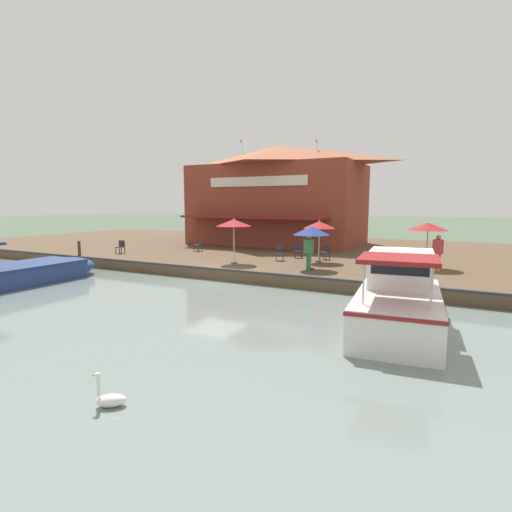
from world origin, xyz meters
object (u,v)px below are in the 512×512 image
Objects in this scene: motorboat_fourth_along at (399,299)px; cafe_chair_beside_entrance at (325,251)px; cafe_chair_facing_river at (298,250)px; swan at (110,399)px; motorboat_outer_channel at (22,273)px; patio_umbrella_by_entrance at (319,225)px; waterfront_restaurant at (277,194)px; patio_umbrella_mid_patio_left at (311,231)px; cafe_chair_far_corner_seat at (121,246)px; patio_umbrella_back_row at (428,227)px; person_near_entrance at (309,248)px; person_at_quay_edge at (438,248)px; mooring_post at (79,249)px; tree_downstream_bank at (221,199)px; patio_umbrella_near_quay_edge at (234,223)px; cafe_chair_mid_patio at (379,255)px; cafe_chair_back_row_seat at (280,252)px; tree_upstream_bank at (253,190)px; cafe_chair_under_first_umbrella at (199,244)px.

cafe_chair_beside_entrance is at bearing -150.82° from motorboat_fourth_along.
swan is (17.49, 3.04, -0.85)m from cafe_chair_facing_river.
patio_umbrella_by_entrance is at bearing 130.85° from motorboat_outer_channel.
patio_umbrella_mid_patio_left is (11.19, 6.89, -2.07)m from waterfront_restaurant.
patio_umbrella_by_entrance is 2.75× the size of cafe_chair_facing_river.
waterfront_restaurant is 13.10m from cafe_chair_far_corner_seat.
patio_umbrella_back_row is at bearing 98.45° from cafe_chair_far_corner_seat.
person_near_entrance reaches higher than person_at_quay_edge.
mooring_post is at bearing -127.53° from swan.
tree_downstream_bank is at bearing -122.82° from patio_umbrella_back_row.
patio_umbrella_back_row reaches higher than person_at_quay_edge.
waterfront_restaurant is 7.81× the size of person_at_quay_edge.
patio_umbrella_back_row is at bearing 108.40° from patio_umbrella_near_quay_edge.
waterfront_restaurant is 7.75× the size of person_near_entrance.
cafe_chair_mid_patio is 1.00× the size of cafe_chair_facing_river.
mooring_post is (4.23, -11.63, 0.02)m from cafe_chair_back_row_seat.
person_near_entrance reaches higher than cafe_chair_far_corner_seat.
cafe_chair_facing_river is at bearing 148.51° from patio_umbrella_near_quay_edge.
person_near_entrance is at bearing 86.79° from cafe_chair_far_corner_seat.
tree_downstream_bank reaches higher than swan.
patio_umbrella_near_quay_edge is (0.08, -4.42, 0.29)m from patio_umbrella_mid_patio_left.
tree_upstream_bank reaches higher than cafe_chair_back_row_seat.
cafe_chair_facing_river is 19.01m from tree_downstream_bank.
person_at_quay_edge is (-2.70, 5.64, -0.01)m from person_near_entrance.
swan is (13.41, 0.91, -1.50)m from person_near_entrance.
motorboat_fourth_along reaches higher than cafe_chair_far_corner_seat.
waterfront_restaurant reaches higher than mooring_post.
cafe_chair_mid_patio is 1.23× the size of swan.
cafe_chair_back_row_seat is at bearing -82.74° from patio_umbrella_back_row.
patio_umbrella_back_row reaches higher than patio_umbrella_mid_patio_left.
patio_umbrella_by_entrance reaches higher than patio_umbrella_mid_patio_left.
motorboat_outer_channel is at bearing -58.41° from patio_umbrella_mid_patio_left.
cafe_chair_facing_river is (0.03, -1.70, 0.00)m from cafe_chair_beside_entrance.
tree_upstream_bank is (-16.80, -7.67, 2.40)m from patio_umbrella_near_quay_edge.
patio_umbrella_near_quay_edge reaches higher than cafe_chair_far_corner_seat.
person_at_quay_edge is 0.22× the size of motorboat_outer_channel.
cafe_chair_beside_entrance is 0.87× the size of mooring_post.
patio_umbrella_mid_patio_left is 14.51m from mooring_post.
patio_umbrella_mid_patio_left is 10.32m from cafe_chair_under_first_umbrella.
cafe_chair_facing_river is 0.15× the size of tree_downstream_bank.
swan is at bearing 4.80° from patio_umbrella_by_entrance.
person_near_entrance reaches higher than cafe_chair_beside_entrance.
swan is (15.91, 3.58, -0.85)m from cafe_chair_back_row_seat.
tree_downstream_bank is at bearing -145.75° from patio_umbrella_near_quay_edge.
cafe_chair_facing_river is at bearing -94.69° from patio_umbrella_back_row.
mooring_post reaches higher than cafe_chair_facing_river.
person_at_quay_edge is (0.29, 6.11, -0.97)m from patio_umbrella_by_entrance.
patio_umbrella_mid_patio_left is 0.94× the size of patio_umbrella_back_row.
cafe_chair_far_corner_seat is (-0.34, -13.34, -1.46)m from patio_umbrella_mid_patio_left.
cafe_chair_under_first_umbrella is 1.00× the size of cafe_chair_facing_river.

